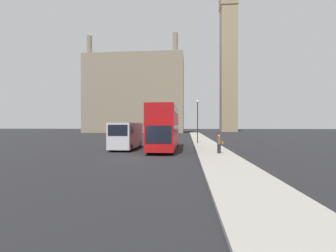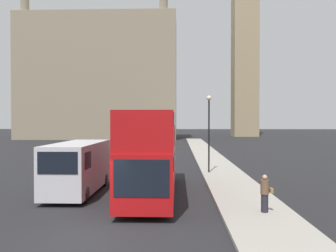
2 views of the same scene
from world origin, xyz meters
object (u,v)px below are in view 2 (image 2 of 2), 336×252
red_double_decker_bus (152,149)px  white_van (78,166)px  street_lamp (209,122)px  pedestrian (265,193)px

red_double_decker_bus → white_van: red_double_decker_bus is taller
red_double_decker_bus → white_van: (-4.08, 0.16, -0.97)m
street_lamp → pedestrian: bearing=-82.8°
red_double_decker_bus → pedestrian: bearing=-36.3°
red_double_decker_bus → pedestrian: (5.05, -3.71, -1.52)m
red_double_decker_bus → street_lamp: bearing=61.9°
red_double_decker_bus → white_van: bearing=177.8°
white_van → pedestrian: size_ratio=3.93×
red_double_decker_bus → pedestrian: 6.45m
pedestrian → street_lamp: bearing=97.2°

